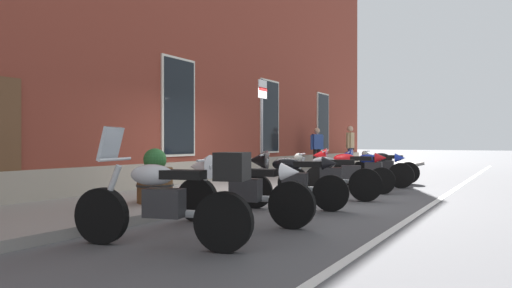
{
  "coord_description": "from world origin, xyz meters",
  "views": [
    {
      "loc": [
        -8.26,
        -4.72,
        1.18
      ],
      "look_at": [
        -0.68,
        0.02,
        1.16
      ],
      "focal_mm": 30.27,
      "sensor_mm": 36.0,
      "label": 1
    }
  ],
  "objects_px": {
    "parking_sign": "(262,117)",
    "barrel_planter": "(155,180)",
    "pedestrian_blue_top": "(317,146)",
    "motorcycle_silver_touring": "(169,198)",
    "motorcycle_white_sport": "(237,187)",
    "motorcycle_grey_naked": "(328,177)",
    "pedestrian_tan_coat": "(350,145)",
    "motorcycle_red_sport": "(345,169)",
    "motorcycle_black_naked": "(384,167)",
    "motorcycle_blue_sport": "(369,166)",
    "motorcycle_black_sport": "(288,177)"
  },
  "relations": [
    {
      "from": "motorcycle_grey_naked",
      "to": "parking_sign",
      "type": "height_order",
      "value": "parking_sign"
    },
    {
      "from": "motorcycle_grey_naked",
      "to": "motorcycle_red_sport",
      "type": "height_order",
      "value": "motorcycle_red_sport"
    },
    {
      "from": "motorcycle_grey_naked",
      "to": "pedestrian_tan_coat",
      "type": "bearing_deg",
      "value": 16.45
    },
    {
      "from": "motorcycle_white_sport",
      "to": "pedestrian_blue_top",
      "type": "relative_size",
      "value": 1.31
    },
    {
      "from": "motorcycle_silver_touring",
      "to": "motorcycle_white_sport",
      "type": "xyz_separation_m",
      "value": [
        1.57,
        0.16,
        -0.02
      ]
    },
    {
      "from": "motorcycle_blue_sport",
      "to": "parking_sign",
      "type": "bearing_deg",
      "value": 143.7
    },
    {
      "from": "motorcycle_grey_naked",
      "to": "pedestrian_tan_coat",
      "type": "distance_m",
      "value": 8.17
    },
    {
      "from": "motorcycle_blue_sport",
      "to": "motorcycle_black_sport",
      "type": "bearing_deg",
      "value": -179.96
    },
    {
      "from": "motorcycle_black_naked",
      "to": "parking_sign",
      "type": "xyz_separation_m",
      "value": [
        -3.93,
        1.84,
        1.33
      ]
    },
    {
      "from": "motorcycle_silver_touring",
      "to": "parking_sign",
      "type": "bearing_deg",
      "value": 20.83
    },
    {
      "from": "motorcycle_black_sport",
      "to": "motorcycle_grey_naked",
      "type": "bearing_deg",
      "value": -3.87
    },
    {
      "from": "motorcycle_black_sport",
      "to": "pedestrian_tan_coat",
      "type": "height_order",
      "value": "pedestrian_tan_coat"
    },
    {
      "from": "motorcycle_white_sport",
      "to": "motorcycle_blue_sport",
      "type": "distance_m",
      "value": 6.3
    },
    {
      "from": "motorcycle_white_sport",
      "to": "motorcycle_black_naked",
      "type": "distance_m",
      "value": 7.73
    },
    {
      "from": "motorcycle_white_sport",
      "to": "parking_sign",
      "type": "bearing_deg",
      "value": 26.35
    },
    {
      "from": "motorcycle_white_sport",
      "to": "motorcycle_grey_naked",
      "type": "bearing_deg",
      "value": -1.19
    },
    {
      "from": "parking_sign",
      "to": "barrel_planter",
      "type": "height_order",
      "value": "parking_sign"
    },
    {
      "from": "motorcycle_red_sport",
      "to": "pedestrian_blue_top",
      "type": "xyz_separation_m",
      "value": [
        5.55,
        3.19,
        0.48
      ]
    },
    {
      "from": "motorcycle_silver_touring",
      "to": "pedestrian_blue_top",
      "type": "xyz_separation_m",
      "value": [
        11.74,
        3.43,
        0.48
      ]
    },
    {
      "from": "motorcycle_blue_sport",
      "to": "barrel_planter",
      "type": "xyz_separation_m",
      "value": [
        -5.98,
        1.92,
        -0.02
      ]
    },
    {
      "from": "motorcycle_red_sport",
      "to": "motorcycle_black_sport",
      "type": "bearing_deg",
      "value": -179.2
    },
    {
      "from": "motorcycle_grey_naked",
      "to": "pedestrian_blue_top",
      "type": "bearing_deg",
      "value": 25.57
    },
    {
      "from": "motorcycle_blue_sport",
      "to": "motorcycle_black_naked",
      "type": "distance_m",
      "value": 1.44
    },
    {
      "from": "motorcycle_black_naked",
      "to": "barrel_planter",
      "type": "height_order",
      "value": "barrel_planter"
    },
    {
      "from": "motorcycle_silver_touring",
      "to": "motorcycle_red_sport",
      "type": "relative_size",
      "value": 1.01
    },
    {
      "from": "motorcycle_white_sport",
      "to": "pedestrian_blue_top",
      "type": "distance_m",
      "value": 10.69
    },
    {
      "from": "motorcycle_silver_touring",
      "to": "motorcycle_white_sport",
      "type": "bearing_deg",
      "value": 5.89
    },
    {
      "from": "motorcycle_black_naked",
      "to": "pedestrian_tan_coat",
      "type": "bearing_deg",
      "value": 33.88
    },
    {
      "from": "motorcycle_grey_naked",
      "to": "motorcycle_red_sport",
      "type": "xyz_separation_m",
      "value": [
        1.42,
        0.15,
        0.09
      ]
    },
    {
      "from": "motorcycle_grey_naked",
      "to": "motorcycle_blue_sport",
      "type": "bearing_deg",
      "value": 2.02
    },
    {
      "from": "motorcycle_red_sport",
      "to": "barrel_planter",
      "type": "distance_m",
      "value": 4.69
    },
    {
      "from": "motorcycle_black_sport",
      "to": "motorcycle_blue_sport",
      "type": "bearing_deg",
      "value": 0.04
    },
    {
      "from": "motorcycle_red_sport",
      "to": "pedestrian_blue_top",
      "type": "height_order",
      "value": "pedestrian_blue_top"
    },
    {
      "from": "motorcycle_white_sport",
      "to": "barrel_planter",
      "type": "xyz_separation_m",
      "value": [
        0.32,
        1.96,
        -0.01
      ]
    },
    {
      "from": "barrel_planter",
      "to": "parking_sign",
      "type": "bearing_deg",
      "value": -1.38
    },
    {
      "from": "motorcycle_black_naked",
      "to": "motorcycle_white_sport",
      "type": "bearing_deg",
      "value": -179.73
    },
    {
      "from": "motorcycle_black_naked",
      "to": "parking_sign",
      "type": "height_order",
      "value": "parking_sign"
    },
    {
      "from": "motorcycle_black_naked",
      "to": "barrel_planter",
      "type": "relative_size",
      "value": 2.09
    },
    {
      "from": "motorcycle_black_naked",
      "to": "barrel_planter",
      "type": "distance_m",
      "value": 7.66
    },
    {
      "from": "motorcycle_black_naked",
      "to": "pedestrian_blue_top",
      "type": "xyz_separation_m",
      "value": [
        2.43,
        3.23,
        0.57
      ]
    },
    {
      "from": "motorcycle_white_sport",
      "to": "motorcycle_black_sport",
      "type": "height_order",
      "value": "motorcycle_black_sport"
    },
    {
      "from": "motorcycle_black_naked",
      "to": "motorcycle_grey_naked",
      "type": "bearing_deg",
      "value": -178.7
    },
    {
      "from": "motorcycle_grey_naked",
      "to": "barrel_planter",
      "type": "relative_size",
      "value": 2.21
    },
    {
      "from": "motorcycle_silver_touring",
      "to": "motorcycle_white_sport",
      "type": "distance_m",
      "value": 1.58
    },
    {
      "from": "motorcycle_silver_touring",
      "to": "motorcycle_grey_naked",
      "type": "bearing_deg",
      "value": 1.15
    },
    {
      "from": "motorcycle_white_sport",
      "to": "pedestrian_tan_coat",
      "type": "xyz_separation_m",
      "value": [
        11.01,
        2.24,
        0.55
      ]
    },
    {
      "from": "barrel_planter",
      "to": "motorcycle_red_sport",
      "type": "bearing_deg",
      "value": -23.67
    },
    {
      "from": "motorcycle_black_sport",
      "to": "parking_sign",
      "type": "bearing_deg",
      "value": 40.51
    },
    {
      "from": "pedestrian_blue_top",
      "to": "barrel_planter",
      "type": "bearing_deg",
      "value": -172.46
    },
    {
      "from": "motorcycle_silver_touring",
      "to": "pedestrian_tan_coat",
      "type": "relative_size",
      "value": 1.23
    }
  ]
}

